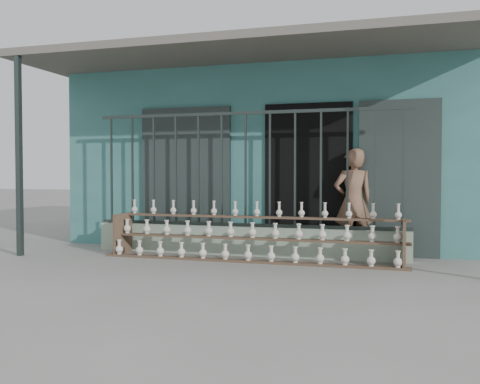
# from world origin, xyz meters

# --- Properties ---
(ground) EXTENTS (60.00, 60.00, 0.00)m
(ground) POSITION_xyz_m (0.00, 0.00, 0.00)
(ground) COLOR slate
(workshop_building) EXTENTS (7.40, 6.60, 3.21)m
(workshop_building) POSITION_xyz_m (0.00, 4.23, 1.62)
(workshop_building) COLOR #326966
(workshop_building) RESTS_ON ground
(parapet_wall) EXTENTS (5.00, 0.20, 0.45)m
(parapet_wall) POSITION_xyz_m (0.00, 1.30, 0.23)
(parapet_wall) COLOR #8CA28B
(parapet_wall) RESTS_ON ground
(security_fence) EXTENTS (5.00, 0.04, 1.80)m
(security_fence) POSITION_xyz_m (-0.00, 1.30, 1.35)
(security_fence) COLOR #283330
(security_fence) RESTS_ON parapet_wall
(shelf_rack) EXTENTS (4.50, 0.68, 0.85)m
(shelf_rack) POSITION_xyz_m (0.22, 0.88, 0.36)
(shelf_rack) COLOR brown
(shelf_rack) RESTS_ON ground
(elderly_woman) EXTENTS (0.71, 0.58, 1.66)m
(elderly_woman) POSITION_xyz_m (1.63, 1.65, 0.83)
(elderly_woman) COLOR brown
(elderly_woman) RESTS_ON ground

